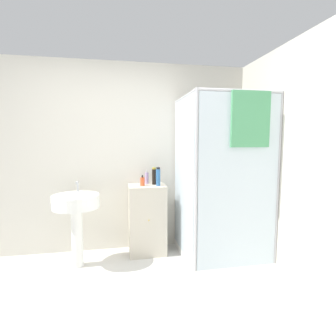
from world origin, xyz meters
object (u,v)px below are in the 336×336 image
object	(u,v)px
sink	(76,209)
lotion_bottle_white	(147,178)
shampoo_bottle_blue	(158,177)
shampoo_bottle_tall_black	(154,176)
soap_dispenser	(142,181)

from	to	relation	value
sink	lotion_bottle_white	xyz separation A→B (m)	(0.86, 0.33, 0.30)
sink	shampoo_bottle_blue	world-z (taller)	shampoo_bottle_blue
shampoo_bottle_tall_black	lotion_bottle_white	size ratio (longest dim) A/B	1.23
sink	soap_dispenser	xyz separation A→B (m)	(0.79, 0.19, 0.27)
lotion_bottle_white	sink	bearing A→B (deg)	-159.28
soap_dispenser	sink	bearing A→B (deg)	-166.21
sink	shampoo_bottle_tall_black	world-z (taller)	shampoo_bottle_tall_black
shampoo_bottle_tall_black	lotion_bottle_white	distance (m)	0.12
sink	lotion_bottle_white	size ratio (longest dim) A/B	5.39
soap_dispenser	shampoo_bottle_tall_black	xyz separation A→B (m)	(0.16, 0.06, 0.05)
sink	shampoo_bottle_tall_black	distance (m)	1.04
sink	shampoo_bottle_blue	distance (m)	1.06
sink	shampoo_bottle_tall_black	bearing A→B (deg)	15.09
shampoo_bottle_tall_black	shampoo_bottle_blue	distance (m)	0.11
shampoo_bottle_tall_black	soap_dispenser	bearing A→B (deg)	-158.81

